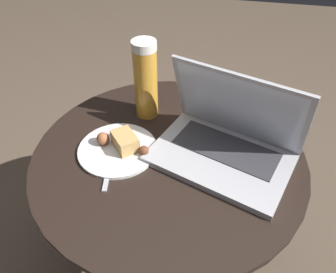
# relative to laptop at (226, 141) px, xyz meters

# --- Properties ---
(ground_plane) EXTENTS (6.00, 6.00, 0.00)m
(ground_plane) POSITION_rel_laptop_xyz_m (-0.15, -0.02, -0.61)
(ground_plane) COLOR brown
(table) EXTENTS (0.75, 0.75, 0.56)m
(table) POSITION_rel_laptop_xyz_m (-0.15, -0.02, -0.20)
(table) COLOR #9E9EA3
(table) RESTS_ON ground_plane
(laptop) EXTENTS (0.42, 0.35, 0.24)m
(laptop) POSITION_rel_laptop_xyz_m (0.00, 0.00, 0.00)
(laptop) COLOR #B2B2B7
(laptop) RESTS_ON table
(beer_glass) EXTENTS (0.07, 0.07, 0.24)m
(beer_glass) POSITION_rel_laptop_xyz_m (-0.25, 0.14, 0.07)
(beer_glass) COLOR gold
(beer_glass) RESTS_ON table
(snack_plate) EXTENTS (0.22, 0.22, 0.05)m
(snack_plate) POSITION_rel_laptop_xyz_m (-0.29, -0.04, -0.04)
(snack_plate) COLOR silver
(snack_plate) RESTS_ON table
(fork) EXTENTS (0.05, 0.16, 0.00)m
(fork) POSITION_rel_laptop_xyz_m (-0.30, -0.10, -0.05)
(fork) COLOR #B2B2B7
(fork) RESTS_ON table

